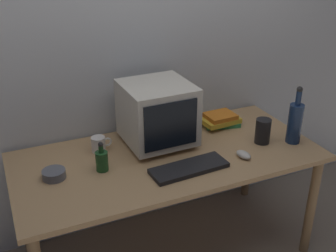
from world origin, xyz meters
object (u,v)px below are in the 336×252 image
(bottle_tall, at_px, (295,122))
(metal_canister, at_px, (263,131))
(crt_monitor, at_px, (157,114))
(book_stack, at_px, (221,120))
(bottle_short, at_px, (102,160))
(computer_mouse, at_px, (244,155))
(cd_spindle, at_px, (54,174))
(keyboard, at_px, (189,168))
(mug, at_px, (99,144))

(bottle_tall, relative_size, metal_canister, 2.34)
(crt_monitor, distance_m, book_stack, 0.49)
(bottle_short, relative_size, book_stack, 0.64)
(crt_monitor, bearing_deg, metal_canister, -23.01)
(bottle_tall, distance_m, bottle_short, 1.14)
(crt_monitor, distance_m, computer_mouse, 0.54)
(bottle_short, height_order, cd_spindle, bottle_short)
(bottle_tall, bearing_deg, keyboard, -177.12)
(crt_monitor, bearing_deg, cd_spindle, -167.88)
(metal_canister, bearing_deg, cd_spindle, 174.87)
(computer_mouse, xyz_separation_m, mug, (-0.72, 0.40, 0.03))
(bottle_short, bearing_deg, keyboard, -23.84)
(bottle_tall, distance_m, cd_spindle, 1.39)
(metal_canister, bearing_deg, computer_mouse, -151.46)
(keyboard, bearing_deg, metal_canister, 7.63)
(bottle_short, height_order, mug, bottle_short)
(bottle_short, distance_m, mug, 0.21)
(mug, relative_size, cd_spindle, 1.00)
(crt_monitor, distance_m, bottle_short, 0.44)
(crt_monitor, distance_m, metal_canister, 0.63)
(mug, bearing_deg, crt_monitor, -7.40)
(computer_mouse, height_order, bottle_short, bottle_short)
(computer_mouse, height_order, metal_canister, metal_canister)
(keyboard, height_order, mug, mug)
(book_stack, bearing_deg, cd_spindle, -170.12)
(cd_spindle, distance_m, metal_canister, 1.21)
(computer_mouse, bearing_deg, keyboard, 169.58)
(keyboard, relative_size, metal_canister, 2.80)
(keyboard, bearing_deg, computer_mouse, -4.24)
(bottle_short, bearing_deg, crt_monitor, 22.76)
(bottle_tall, height_order, book_stack, bottle_tall)
(mug, bearing_deg, computer_mouse, -29.00)
(book_stack, relative_size, mug, 2.17)
(crt_monitor, distance_m, keyboard, 0.39)
(keyboard, xyz_separation_m, cd_spindle, (-0.67, 0.21, 0.01))
(computer_mouse, relative_size, bottle_short, 0.60)
(crt_monitor, height_order, bottle_short, crt_monitor)
(computer_mouse, bearing_deg, bottle_tall, -3.02)
(crt_monitor, xyz_separation_m, computer_mouse, (0.37, -0.35, -0.17))
(bottle_tall, bearing_deg, book_stack, 127.73)
(metal_canister, bearing_deg, mug, 162.54)
(crt_monitor, relative_size, keyboard, 0.94)
(mug, relative_size, metal_canister, 0.80)
(crt_monitor, relative_size, bottle_tall, 1.13)
(bottle_tall, bearing_deg, bottle_short, 172.43)
(book_stack, xyz_separation_m, cd_spindle, (-1.09, -0.19, -0.02))
(computer_mouse, relative_size, bottle_tall, 0.28)
(bottle_tall, relative_size, bottle_short, 2.10)
(computer_mouse, bearing_deg, cd_spindle, 158.42)
(book_stack, bearing_deg, mug, -179.24)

